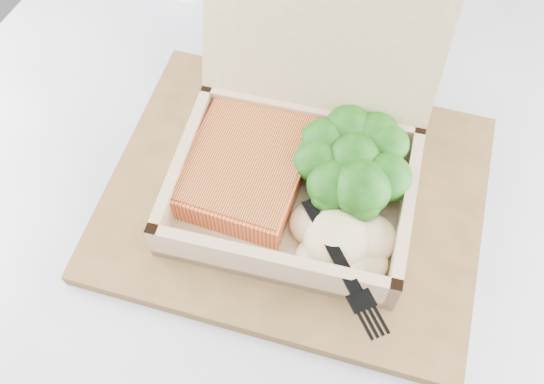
# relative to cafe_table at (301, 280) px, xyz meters

# --- Properties ---
(cafe_table) EXTENTS (1.01, 1.01, 0.74)m
(cafe_table) POSITION_rel_cafe_table_xyz_m (0.00, 0.00, 0.00)
(cafe_table) COLOR black
(cafe_table) RESTS_ON floor
(serving_tray) EXTENTS (0.37, 0.31, 0.01)m
(serving_tray) POSITION_rel_cafe_table_xyz_m (-0.01, -0.00, 0.20)
(serving_tray) COLOR brown
(serving_tray) RESTS_ON cafe_table
(takeout_container) EXTENTS (0.23, 0.24, 0.20)m
(takeout_container) POSITION_rel_cafe_table_xyz_m (-0.01, 0.03, 0.25)
(takeout_container) COLOR tan
(takeout_container) RESTS_ON serving_tray
(salmon_fillet) EXTENTS (0.12, 0.15, 0.03)m
(salmon_fillet) POSITION_rel_cafe_table_xyz_m (-0.06, 0.01, 0.23)
(salmon_fillet) COLOR orange
(salmon_fillet) RESTS_ON takeout_container
(broccoli_pile) EXTENTS (0.12, 0.12, 0.04)m
(broccoli_pile) POSITION_rel_cafe_table_xyz_m (0.03, 0.02, 0.24)
(broccoli_pile) COLOR #297119
(broccoli_pile) RESTS_ON takeout_container
(mashed_potatoes) EXTENTS (0.09, 0.08, 0.03)m
(mashed_potatoes) POSITION_rel_cafe_table_xyz_m (0.03, -0.05, 0.23)
(mashed_potatoes) COLOR #CBB483
(mashed_potatoes) RESTS_ON takeout_container
(plastic_fork) EXTENTS (0.09, 0.13, 0.02)m
(plastic_fork) POSITION_rel_cafe_table_xyz_m (0.01, -0.05, 0.24)
(plastic_fork) COLOR black
(plastic_fork) RESTS_ON mashed_potatoes
(receipt) EXTENTS (0.12, 0.15, 0.00)m
(receipt) POSITION_rel_cafe_table_xyz_m (0.05, 0.17, 0.19)
(receipt) COLOR silver
(receipt) RESTS_ON cafe_table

